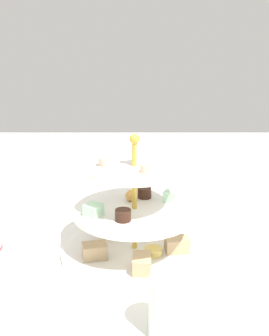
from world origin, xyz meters
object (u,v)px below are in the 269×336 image
(water_glass_short_left, at_px, (11,291))
(tiered_serving_stand, at_px, (135,220))
(butter_knife_right, at_px, (27,216))
(water_glass_mid_back, at_px, (168,307))
(water_glass_tall_right, at_px, (144,181))

(water_glass_short_left, bearing_deg, tiered_serving_stand, 44.33)
(butter_knife_right, relative_size, water_glass_mid_back, 1.82)
(water_glass_tall_right, xyz_separation_m, water_glass_mid_back, (0.02, -0.52, -0.01))
(water_glass_tall_right, bearing_deg, water_glass_mid_back, -87.37)
(water_glass_mid_back, bearing_deg, butter_knife_right, 127.87)
(water_glass_tall_right, distance_m, water_glass_mid_back, 0.52)
(tiered_serving_stand, relative_size, water_glass_tall_right, 2.47)
(water_glass_tall_right, distance_m, water_glass_short_left, 0.52)
(tiered_serving_stand, height_order, water_glass_tall_right, tiered_serving_stand)
(water_glass_short_left, height_order, butter_knife_right, water_glass_short_left)
(tiered_serving_stand, xyz_separation_m, water_glass_short_left, (-0.20, -0.19, -0.04))
(water_glass_short_left, xyz_separation_m, water_glass_mid_back, (0.25, -0.05, 0.01))
(tiered_serving_stand, bearing_deg, butter_knife_right, 147.59)
(water_glass_tall_right, bearing_deg, tiered_serving_stand, -95.40)
(butter_knife_right, bearing_deg, tiered_serving_stand, 91.88)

